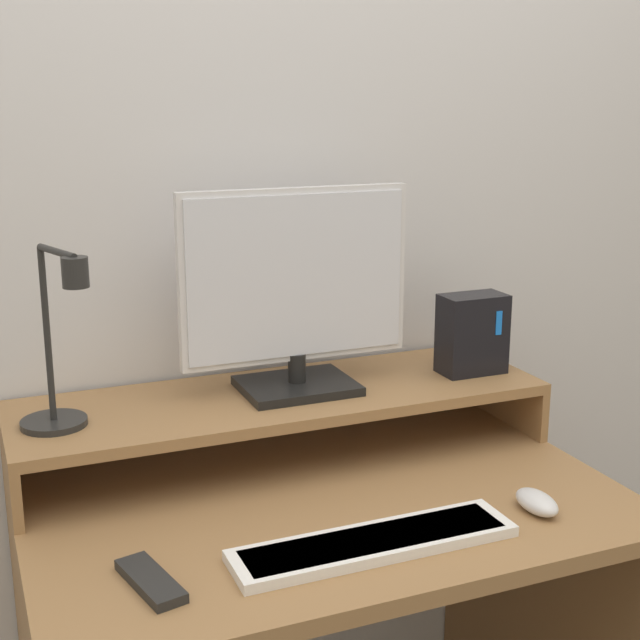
% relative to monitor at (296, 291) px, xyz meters
% --- Properties ---
extents(wall_back, '(6.00, 0.05, 2.50)m').
position_rel_monitor_xyz_m(wall_back, '(-0.03, 0.20, 0.16)').
color(wall_back, silver).
rests_on(wall_back, ground_plane).
extents(desk, '(1.07, 0.74, 0.76)m').
position_rel_monitor_xyz_m(desk, '(-0.03, -0.21, -0.57)').
color(desk, olive).
rests_on(desk, ground_plane).
extents(monitor_shelf, '(1.07, 0.33, 0.13)m').
position_rel_monitor_xyz_m(monitor_shelf, '(-0.03, -0.00, -0.22)').
color(monitor_shelf, olive).
rests_on(monitor_shelf, desk).
extents(monitor, '(0.47, 0.18, 0.41)m').
position_rel_monitor_xyz_m(monitor, '(0.00, 0.00, 0.00)').
color(monitor, black).
rests_on(monitor, monitor_shelf).
extents(desk_lamp, '(0.12, 0.21, 0.33)m').
position_rel_monitor_xyz_m(desk_lamp, '(-0.46, -0.06, -0.07)').
color(desk_lamp, black).
rests_on(desk_lamp, monitor_shelf).
extents(router_dock, '(0.14, 0.08, 0.17)m').
position_rel_monitor_xyz_m(router_dock, '(0.39, -0.03, -0.12)').
color(router_dock, black).
rests_on(router_dock, monitor_shelf).
extents(keyboard, '(0.48, 0.11, 0.02)m').
position_rel_monitor_xyz_m(keyboard, '(-0.04, -0.43, -0.32)').
color(keyboard, white).
rests_on(keyboard, desk).
extents(mouse, '(0.06, 0.10, 0.04)m').
position_rel_monitor_xyz_m(mouse, '(0.28, -0.43, -0.31)').
color(mouse, silver).
rests_on(mouse, desk).
extents(remote_control, '(0.08, 0.16, 0.02)m').
position_rel_monitor_xyz_m(remote_control, '(-0.39, -0.41, -0.32)').
color(remote_control, black).
rests_on(remote_control, desk).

